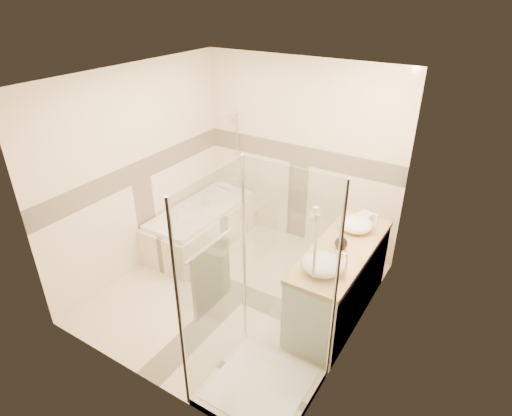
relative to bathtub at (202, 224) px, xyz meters
The scene contains 12 objects.
room 1.57m from the bathtub, 30.53° to the right, with size 2.82×3.02×2.52m.
bathtub is the anchor object (origin of this frame).
vanity 2.18m from the bathtub, ahead, with size 0.58×1.62×0.85m.
shower_enclosure 2.47m from the bathtub, 41.10° to the right, with size 0.96×0.93×2.04m.
vessel_sink_near 2.22m from the bathtub, ahead, with size 0.37×0.37×0.15m, color white.
vessel_sink_far 2.37m from the bathtub, 21.40° to the right, with size 0.40×0.40×0.16m, color white.
faucet_near 2.45m from the bathtub, ahead, with size 0.11×0.03×0.27m.
faucet_far 2.59m from the bathtub, 19.59° to the right, with size 0.12×0.03×0.28m.
amenity_bottle_a 2.25m from the bathtub, ahead, with size 0.07×0.07×0.16m, color black.
amenity_bottle_b 2.25m from the bathtub, ahead, with size 0.13×0.13×0.17m, color black.
folded_towels 2.23m from the bathtub, ahead, with size 0.15×0.25×0.08m, color white.
rolled_towel 0.73m from the bathtub, 96.37° to the left, with size 0.09×0.09×0.19m, color white.
Camera 1 is at (2.31, -3.31, 3.28)m, focal length 30.00 mm.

